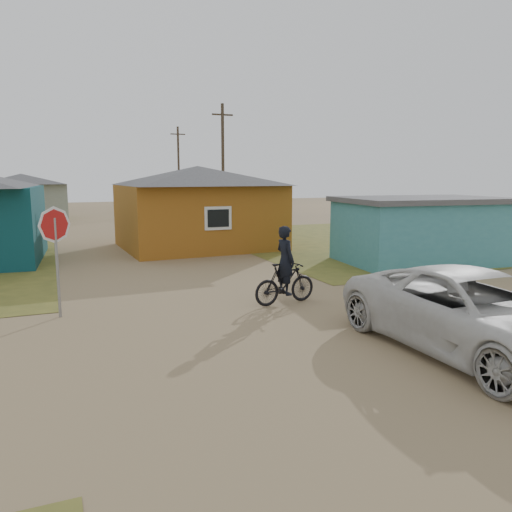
{
  "coord_description": "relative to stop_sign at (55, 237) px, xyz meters",
  "views": [
    {
      "loc": [
        -4.14,
        -9.26,
        3.44
      ],
      "look_at": [
        0.95,
        3.0,
        1.3
      ],
      "focal_mm": 35.0,
      "sensor_mm": 36.0,
      "label": 1
    }
  ],
  "objects": [
    {
      "name": "shed_turquoise",
      "position": [
        13.54,
        2.93,
        -0.67
      ],
      "size": [
        6.71,
        4.93,
        2.6
      ],
      "color": "teal",
      "rests_on": "ground"
    },
    {
      "name": "cyclist",
      "position": [
        5.68,
        -0.95,
        -1.21
      ],
      "size": [
        1.94,
        0.78,
        2.13
      ],
      "color": "black",
      "rests_on": "ground"
    },
    {
      "name": "vehicle",
      "position": [
        7.41,
        -5.84,
        -1.17
      ],
      "size": [
        2.72,
        5.85,
        1.62
      ],
      "primitive_type": "imported",
      "rotation": [
        0.0,
        0.0,
        0.0
      ],
      "color": "silver",
      "rests_on": "ground"
    },
    {
      "name": "stop_sign",
      "position": [
        0.0,
        0.0,
        0.0
      ],
      "size": [
        0.88,
        0.23,
        2.72
      ],
      "color": "gray",
      "rests_on": "ground"
    },
    {
      "name": "house_beige_east",
      "position": [
        14.04,
        36.43,
        -0.12
      ],
      "size": [
        6.95,
        6.05,
        3.6
      ],
      "color": "gray",
      "rests_on": "ground"
    },
    {
      "name": "grass_ne",
      "position": [
        18.04,
        9.43,
        -1.98
      ],
      "size": [
        20.0,
        18.0,
        0.0
      ],
      "primitive_type": "cube",
      "color": "olive",
      "rests_on": "ground"
    },
    {
      "name": "utility_pole_far",
      "position": [
        11.54,
        34.43,
        2.16
      ],
      "size": [
        1.4,
        0.2,
        8.0
      ],
      "color": "#423528",
      "rests_on": "ground"
    },
    {
      "name": "house_yellow",
      "position": [
        6.54,
        10.42,
        0.02
      ],
      "size": [
        7.72,
        6.76,
        3.9
      ],
      "color": "#985817",
      "rests_on": "ground"
    },
    {
      "name": "ground",
      "position": [
        4.04,
        -3.57,
        -1.98
      ],
      "size": [
        120.0,
        120.0,
        0.0
      ],
      "primitive_type": "plane",
      "color": "#917853"
    },
    {
      "name": "utility_pole_near",
      "position": [
        10.54,
        18.43,
        2.16
      ],
      "size": [
        1.4,
        0.2,
        8.0
      ],
      "color": "#423528",
      "rests_on": "ground"
    },
    {
      "name": "house_pale_west",
      "position": [
        -1.96,
        30.43,
        -0.12
      ],
      "size": [
        7.04,
        6.15,
        3.6
      ],
      "color": "gray",
      "rests_on": "ground"
    }
  ]
}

